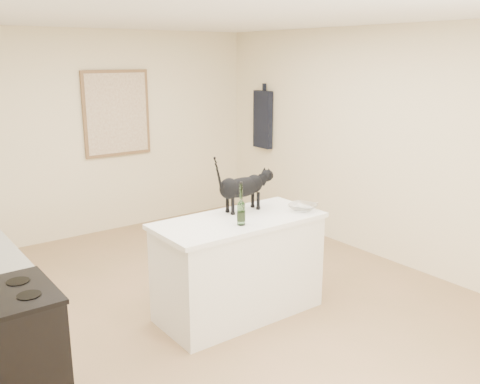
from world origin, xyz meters
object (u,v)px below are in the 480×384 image
object	(u,v)px
stove	(7,365)
wine_bottle	(241,206)
glass_bowl	(303,207)
black_cat	(242,190)

from	to	relation	value
stove	wine_bottle	bearing A→B (deg)	7.13
glass_bowl	wine_bottle	bearing A→B (deg)	179.63
stove	glass_bowl	size ratio (longest dim) A/B	3.52
stove	black_cat	xyz separation A→B (m)	(2.21, 0.57, 0.65)
wine_bottle	glass_bowl	bearing A→B (deg)	-0.37
black_cat	glass_bowl	world-z (taller)	black_cat
stove	glass_bowl	xyz separation A→B (m)	(2.66, 0.24, 0.48)
black_cat	wine_bottle	xyz separation A→B (m)	(-0.25, -0.32, -0.04)
black_cat	wine_bottle	distance (m)	0.41
black_cat	glass_bowl	xyz separation A→B (m)	(0.45, -0.33, -0.17)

